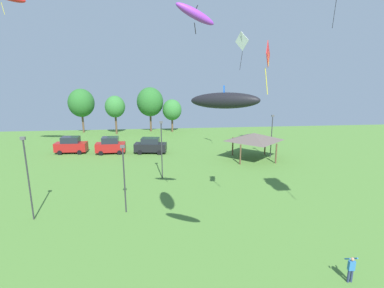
% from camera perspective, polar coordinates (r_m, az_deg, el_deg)
% --- Properties ---
extents(person_standing_near_foreground, '(0.52, 0.47, 1.61)m').
position_cam_1_polar(person_standing_near_foreground, '(20.23, 28.04, -20.11)').
color(person_standing_near_foreground, navy).
rests_on(person_standing_near_foreground, ground).
extents(kite_flying_1, '(0.80, 1.55, 3.45)m').
position_cam_1_polar(kite_flying_1, '(20.83, 14.25, 15.86)').
color(kite_flying_1, red).
extents(kite_flying_5, '(1.18, 1.93, 4.48)m').
position_cam_1_polar(kite_flying_5, '(38.29, 9.47, 18.54)').
color(kite_flying_5, white).
extents(kite_flying_6, '(2.52, 0.91, 1.84)m').
position_cam_1_polar(kite_flying_6, '(18.62, 0.60, 23.51)').
color(kite_flying_6, purple).
extents(kite_flying_7, '(3.13, 2.34, 1.08)m').
position_cam_1_polar(kite_flying_7, '(13.35, 6.12, 8.23)').
color(kite_flying_7, black).
extents(parked_car_leftmost, '(4.48, 2.04, 2.43)m').
position_cam_1_polar(parked_car_leftmost, '(46.53, -22.06, -0.20)').
color(parked_car_leftmost, maroon).
rests_on(parked_car_leftmost, ground).
extents(parked_car_second_from_left, '(4.22, 2.10, 2.41)m').
position_cam_1_polar(parked_car_second_from_left, '(44.55, -15.26, -0.27)').
color(parked_car_second_from_left, maroon).
rests_on(parked_car_second_from_left, ground).
extents(parked_car_third_from_left, '(4.74, 2.44, 2.25)m').
position_cam_1_polar(parked_car_third_from_left, '(43.58, -7.92, -0.30)').
color(parked_car_third_from_left, black).
rests_on(parked_car_third_from_left, ground).
extents(park_pavilion, '(6.06, 5.46, 3.60)m').
position_cam_1_polar(park_pavilion, '(40.61, 11.74, 1.34)').
color(park_pavilion, brown).
rests_on(park_pavilion, ground).
extents(light_post_0, '(0.36, 0.20, 5.85)m').
position_cam_1_polar(light_post_0, '(25.31, -12.81, -5.76)').
color(light_post_0, '#2D2D33').
rests_on(light_post_0, ground).
extents(light_post_1, '(0.36, 0.20, 6.81)m').
position_cam_1_polar(light_post_1, '(26.57, -28.80, -5.12)').
color(light_post_1, '#2D2D33').
rests_on(light_post_1, ground).
extents(light_post_2, '(0.36, 0.20, 5.90)m').
position_cam_1_polar(light_post_2, '(41.90, 14.93, 1.92)').
color(light_post_2, '#2D2D33').
rests_on(light_post_2, ground).
extents(light_post_3, '(0.36, 0.20, 6.43)m').
position_cam_1_polar(light_post_3, '(32.61, -5.81, -0.52)').
color(light_post_3, '#2D2D33').
rests_on(light_post_3, ground).
extents(treeline_tree_0, '(4.85, 4.85, 8.34)m').
position_cam_1_polar(treeline_tree_0, '(60.91, -20.34, 7.33)').
color(treeline_tree_0, brown).
rests_on(treeline_tree_0, ground).
extents(treeline_tree_1, '(3.67, 3.67, 7.17)m').
position_cam_1_polar(treeline_tree_1, '(57.59, -14.45, 6.88)').
color(treeline_tree_1, brown).
rests_on(treeline_tree_1, ground).
extents(treeline_tree_2, '(5.07, 5.07, 8.56)m').
position_cam_1_polar(treeline_tree_2, '(58.81, -7.99, 7.94)').
color(treeline_tree_2, brown).
rests_on(treeline_tree_2, ground).
extents(treeline_tree_3, '(3.66, 3.66, 6.29)m').
position_cam_1_polar(treeline_tree_3, '(58.15, -3.82, 6.49)').
color(treeline_tree_3, brown).
rests_on(treeline_tree_3, ground).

